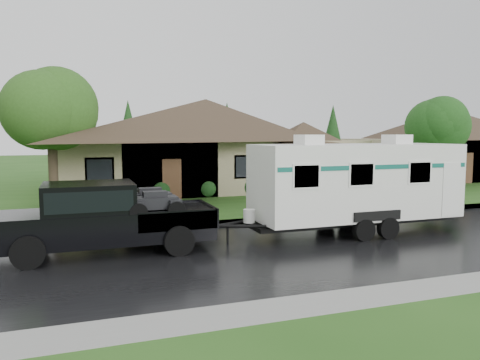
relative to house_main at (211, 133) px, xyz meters
name	(u,v)px	position (x,y,z in m)	size (l,w,h in m)	color
ground	(258,235)	(-2.29, -13.84, -3.59)	(140.00, 140.00, 0.00)	#29561B
road	(281,248)	(-2.29, -15.84, -3.59)	(140.00, 8.00, 0.01)	black
curb	(237,222)	(-2.29, -11.59, -3.52)	(140.00, 0.50, 0.15)	gray
lawn	(173,187)	(-2.29, 1.16, -3.52)	(140.00, 26.00, 0.15)	#29561B
house_main	(211,133)	(0.00, 0.00, 0.00)	(19.44, 10.80, 6.90)	#978C66
house_neighbor	(452,137)	(19.97, 0.50, -0.27)	(15.12, 9.72, 6.45)	tan
tree_left_green	(51,113)	(-9.20, -6.44, 0.87)	(3.76, 3.76, 6.22)	#382B1E
tree_right_green	(441,125)	(11.20, -7.72, 0.46)	(3.40, 3.40, 5.62)	#382B1E
shrub_row	(229,187)	(-0.29, -4.54, -2.94)	(13.60, 1.00, 1.00)	#143814
pickup_truck	(100,216)	(-7.62, -14.59, -2.45)	(6.38, 2.42, 2.13)	black
travel_trailer	(356,181)	(1.19, -14.59, -1.72)	(7.87, 2.77, 3.53)	white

